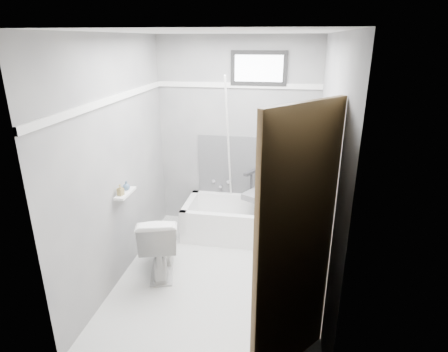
% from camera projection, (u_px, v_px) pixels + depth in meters
% --- Properties ---
extents(floor, '(2.60, 2.60, 0.00)m').
position_uv_depth(floor, '(218.00, 277.00, 3.92)').
color(floor, silver).
rests_on(floor, ground).
extents(ceiling, '(2.60, 2.60, 0.00)m').
position_uv_depth(ceiling, '(217.00, 32.00, 3.09)').
color(ceiling, silver).
rests_on(ceiling, floor).
extents(wall_back, '(2.00, 0.02, 2.40)m').
position_uv_depth(wall_back, '(237.00, 135.00, 4.71)').
color(wall_back, slate).
rests_on(wall_back, floor).
extents(wall_front, '(2.00, 0.02, 2.40)m').
position_uv_depth(wall_front, '(178.00, 237.00, 2.30)').
color(wall_front, slate).
rests_on(wall_front, floor).
extents(wall_left, '(0.02, 2.60, 2.40)m').
position_uv_depth(wall_left, '(118.00, 163.00, 3.67)').
color(wall_left, slate).
rests_on(wall_left, floor).
extents(wall_right, '(0.02, 2.60, 2.40)m').
position_uv_depth(wall_right, '(327.00, 175.00, 3.34)').
color(wall_right, slate).
rests_on(wall_right, floor).
extents(bathtub, '(1.50, 0.70, 0.42)m').
position_uv_depth(bathtub, '(245.00, 220.00, 4.68)').
color(bathtub, white).
rests_on(bathtub, floor).
extents(office_chair, '(0.78, 0.78, 1.00)m').
position_uv_depth(office_chair, '(268.00, 190.00, 4.54)').
color(office_chair, slate).
rests_on(office_chair, bathtub).
extents(toilet, '(0.57, 0.78, 0.69)m').
position_uv_depth(toilet, '(160.00, 243.00, 3.90)').
color(toilet, white).
rests_on(toilet, floor).
extents(door, '(0.78, 0.78, 2.00)m').
position_uv_depth(door, '(339.00, 279.00, 2.23)').
color(door, brown).
rests_on(door, floor).
extents(window, '(0.66, 0.04, 0.40)m').
position_uv_depth(window, '(259.00, 68.00, 4.37)').
color(window, black).
rests_on(window, wall_back).
extents(backerboard, '(1.50, 0.02, 0.78)m').
position_uv_depth(backerboard, '(256.00, 167.00, 4.80)').
color(backerboard, '#4C4C4F').
rests_on(backerboard, wall_back).
extents(trim_back, '(2.00, 0.02, 0.06)m').
position_uv_depth(trim_back, '(237.00, 85.00, 4.48)').
color(trim_back, white).
rests_on(trim_back, wall_back).
extents(trim_left, '(0.02, 2.60, 0.06)m').
position_uv_depth(trim_left, '(112.00, 99.00, 3.45)').
color(trim_left, white).
rests_on(trim_left, wall_left).
extents(pole, '(0.02, 0.59, 1.87)m').
position_uv_depth(pole, '(229.00, 152.00, 4.55)').
color(pole, silver).
rests_on(pole, bathtub).
extents(shelf, '(0.10, 0.32, 0.02)m').
position_uv_depth(shelf, '(125.00, 193.00, 3.72)').
color(shelf, white).
rests_on(shelf, wall_left).
extents(soap_bottle_a, '(0.07, 0.07, 0.12)m').
position_uv_depth(soap_bottle_a, '(120.00, 190.00, 3.63)').
color(soap_bottle_a, olive).
rests_on(soap_bottle_a, shelf).
extents(soap_bottle_b, '(0.10, 0.10, 0.09)m').
position_uv_depth(soap_bottle_b, '(126.00, 185.00, 3.76)').
color(soap_bottle_b, '#466382').
rests_on(soap_bottle_b, shelf).
extents(faucet, '(0.26, 0.10, 0.16)m').
position_uv_depth(faucet, '(221.00, 183.00, 4.94)').
color(faucet, silver).
rests_on(faucet, wall_back).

